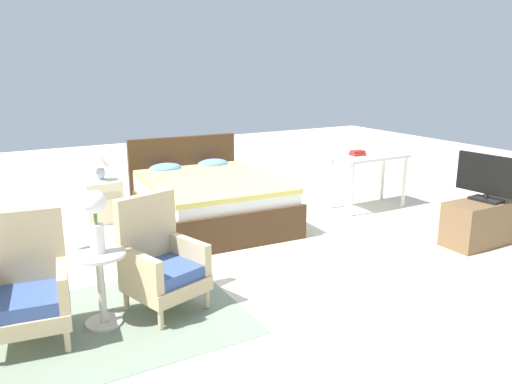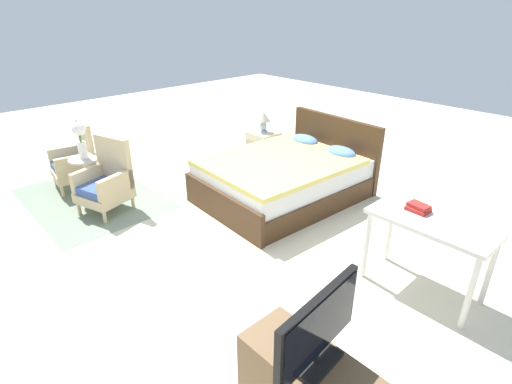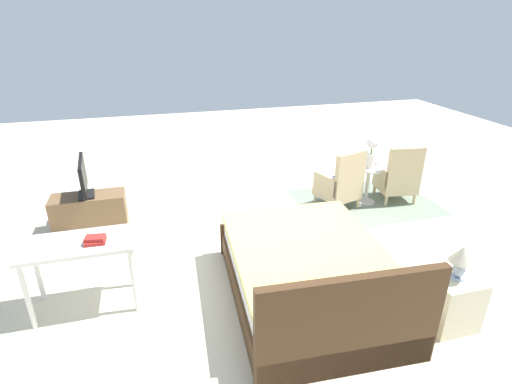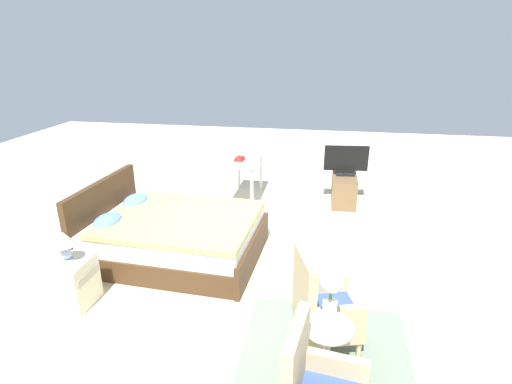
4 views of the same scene
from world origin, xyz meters
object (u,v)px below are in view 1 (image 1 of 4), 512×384
at_px(side_table, 101,280).
at_px(tv_stand, 483,222).
at_px(bed, 208,199).
at_px(armchair_by_window_right, 161,263).
at_px(flower_vase, 95,215).
at_px(book_stack, 357,153).
at_px(vanity_desk, 369,163).
at_px(nightstand, 103,201).
at_px(table_lamp, 100,164).
at_px(tv_flatscreen, 489,177).
at_px(armchair_by_window_left, 28,290).

distance_m(side_table, tv_stand, 4.10).
relative_size(bed, armchair_by_window_right, 2.36).
xyz_separation_m(flower_vase, book_stack, (3.78, 1.51, -0.11)).
bearing_deg(tv_stand, vanity_desk, 94.63).
bearing_deg(bed, tv_stand, -43.88).
distance_m(tv_stand, book_stack, 1.88).
bearing_deg(nightstand, book_stack, -19.71).
distance_m(flower_vase, nightstand, 2.78).
xyz_separation_m(armchair_by_window_right, side_table, (-0.49, -0.05, -0.02)).
bearing_deg(flower_vase, book_stack, 21.74).
bearing_deg(side_table, armchair_by_window_right, 5.62).
relative_size(bed, flower_vase, 4.55).
distance_m(table_lamp, book_stack, 3.35).
relative_size(tv_flatscreen, vanity_desk, 0.71).
xyz_separation_m(bed, tv_flatscreen, (2.32, -2.23, 0.45)).
xyz_separation_m(tv_stand, book_stack, (-0.31, 1.77, 0.53)).
height_order(side_table, table_lamp, table_lamp).
xyz_separation_m(bed, nightstand, (-1.15, 0.68, -0.04)).
distance_m(nightstand, tv_stand, 4.52).
bearing_deg(flower_vase, side_table, 90.00).
xyz_separation_m(bed, vanity_desk, (2.18, -0.51, 0.33)).
height_order(armchair_by_window_right, tv_stand, armchair_by_window_right).
relative_size(armchair_by_window_right, book_stack, 4.74).
xyz_separation_m(bed, table_lamp, (-1.15, 0.68, 0.44)).
xyz_separation_m(side_table, tv_stand, (4.08, -0.27, -0.12)).
bearing_deg(nightstand, armchair_by_window_left, -113.30).
bearing_deg(table_lamp, nightstand, -90.00).
relative_size(armchair_by_window_left, vanity_desk, 0.88).
height_order(armchair_by_window_left, tv_stand, armchair_by_window_left).
bearing_deg(tv_stand, bed, 136.12).
distance_m(armchair_by_window_right, flower_vase, 0.69).
height_order(side_table, vanity_desk, vanity_desk).
distance_m(bed, vanity_desk, 2.26).
distance_m(side_table, flower_vase, 0.51).
distance_m(armchair_by_window_right, side_table, 0.49).
relative_size(tv_stand, book_stack, 4.95).
bearing_deg(side_table, tv_flatscreen, -3.76).
relative_size(armchair_by_window_right, vanity_desk, 0.88).
xyz_separation_m(table_lamp, tv_stand, (3.47, -2.91, -0.50)).
distance_m(side_table, tv_flatscreen, 4.11).
height_order(bed, side_table, bed).
distance_m(armchair_by_window_right, vanity_desk, 3.74).
bearing_deg(bed, book_stack, -12.70).
xyz_separation_m(nightstand, tv_flatscreen, (3.47, -2.91, 0.49)).
bearing_deg(armchair_by_window_left, table_lamp, 66.70).
height_order(armchair_by_window_right, flower_vase, flower_vase).
bearing_deg(table_lamp, bed, -30.59).
bearing_deg(table_lamp, armchair_by_window_right, -92.95).
height_order(armchair_by_window_left, book_stack, armchair_by_window_left).
bearing_deg(tv_flatscreen, vanity_desk, 94.71).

